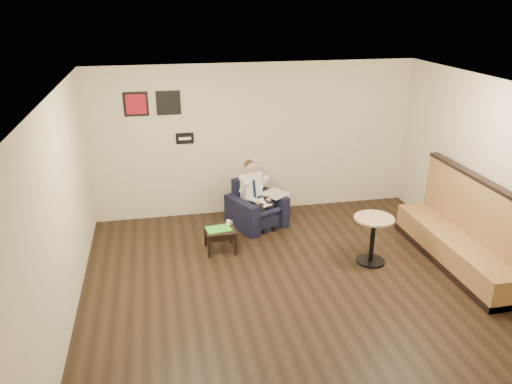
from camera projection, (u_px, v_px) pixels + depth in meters
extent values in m
plane|color=black|center=(299.00, 292.00, 7.00)|extent=(6.00, 6.00, 0.00)
cube|color=beige|center=(256.00, 140.00, 9.23)|extent=(6.00, 0.02, 2.80)
cube|color=beige|center=(416.00, 348.00, 3.76)|extent=(6.00, 0.02, 2.80)
cube|color=beige|center=(60.00, 219.00, 5.93)|extent=(0.02, 6.00, 2.80)
cube|color=beige|center=(506.00, 184.00, 7.06)|extent=(0.02, 6.00, 2.80)
cube|color=white|center=(306.00, 92.00, 5.98)|extent=(6.00, 6.00, 0.02)
cube|color=black|center=(185.00, 138.00, 8.93)|extent=(0.32, 0.02, 0.20)
cube|color=maroon|center=(136.00, 104.00, 8.54)|extent=(0.42, 0.03, 0.42)
cube|color=black|center=(168.00, 103.00, 8.65)|extent=(0.42, 0.03, 0.42)
cube|color=black|center=(257.00, 204.00, 8.92)|extent=(1.12, 1.12, 0.82)
cube|color=white|center=(263.00, 202.00, 8.74)|extent=(0.29, 0.32, 0.01)
cube|color=silver|center=(275.00, 194.00, 8.99)|extent=(0.52, 0.56, 0.01)
cube|color=black|center=(220.00, 239.00, 8.09)|extent=(0.49, 0.49, 0.39)
cube|color=#43DB2B|center=(219.00, 229.00, 8.00)|extent=(0.43, 0.34, 0.01)
cylinder|color=white|center=(228.00, 223.00, 8.13)|extent=(0.07, 0.07, 0.08)
cube|color=black|center=(221.00, 224.00, 8.16)|extent=(0.13, 0.08, 0.01)
cube|color=olive|center=(459.00, 223.00, 7.52)|extent=(0.63, 2.66, 1.36)
cylinder|color=tan|center=(372.00, 240.00, 7.67)|extent=(0.71, 0.71, 0.76)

